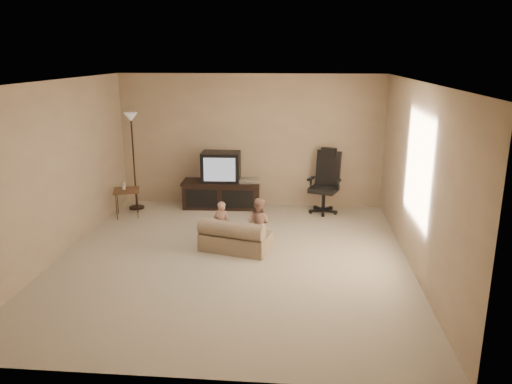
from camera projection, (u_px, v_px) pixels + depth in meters
floor at (232, 259)px, 7.17m from camera, size 5.50×5.50×0.00m
room_shell at (231, 155)px, 6.76m from camera, size 5.50×5.50×5.50m
tv_stand at (222, 185)px, 9.49m from camera, size 1.52×0.60×1.07m
office_chair at (325, 190)px, 9.20m from camera, size 0.70×0.72×1.19m
side_table at (126, 191)px, 8.94m from camera, size 0.56×0.56×0.67m
floor_lamp at (132, 139)px, 9.17m from camera, size 0.28×0.28×1.82m
child_sofa at (235, 238)px, 7.42m from camera, size 1.12×0.81×0.49m
toddler_left at (222, 224)px, 7.53m from camera, size 0.29×0.22×0.72m
toddler_right at (258, 223)px, 7.49m from camera, size 0.43×0.34×0.78m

